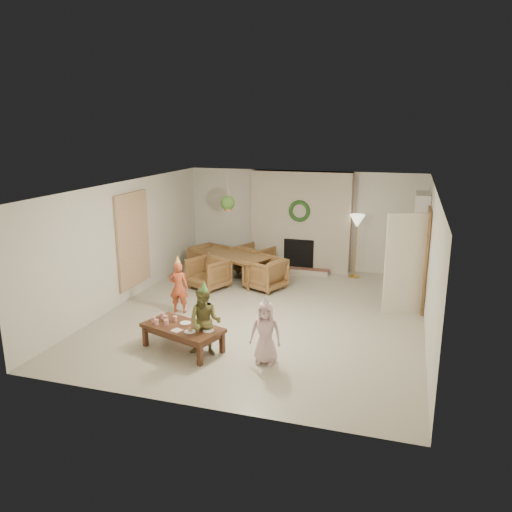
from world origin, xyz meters
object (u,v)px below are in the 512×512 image
at_px(child_pink, 265,332).
at_px(dining_table, 233,267).
at_px(child_plaid, 205,322).
at_px(coffee_table_top, 183,328).
at_px(dining_chair_near, 208,273).
at_px(dining_chair_far, 255,259).
at_px(child_red, 179,287).
at_px(dining_chair_right, 265,274).
at_px(dining_chair_left, 209,260).

bearing_deg(child_pink, dining_table, 112.23).
height_order(dining_table, child_plaid, child_plaid).
bearing_deg(coffee_table_top, dining_chair_near, 123.15).
bearing_deg(dining_table, coffee_table_top, -58.92).
height_order(coffee_table_top, child_plaid, child_plaid).
bearing_deg(dining_chair_far, dining_chair_near, 90.00).
height_order(dining_chair_far, child_red, child_red).
bearing_deg(child_red, child_pink, 133.59).
height_order(dining_chair_near, child_pink, child_pink).
xyz_separation_m(dining_chair_near, dining_chair_right, (1.25, 0.33, 0.00)).
distance_m(dining_chair_right, child_plaid, 3.50).
bearing_deg(coffee_table_top, child_plaid, 9.68).
relative_size(dining_chair_far, dining_chair_left, 1.00).
relative_size(child_red, child_pink, 1.04).
height_order(child_plaid, child_pink, child_plaid).
distance_m(dining_chair_left, dining_chair_right, 1.81).
xyz_separation_m(dining_chair_right, child_pink, (0.99, -3.47, 0.14)).
xyz_separation_m(dining_table, dining_chair_near, (-0.32, -0.74, 0.03)).
bearing_deg(dining_chair_far, coffee_table_top, 115.86).
distance_m(dining_table, child_red, 2.33).
relative_size(dining_chair_left, child_plaid, 0.70).
distance_m(dining_chair_near, child_pink, 3.86).
xyz_separation_m(dining_chair_near, dining_chair_far, (0.65, 1.48, 0.00)).
height_order(dining_chair_near, dining_chair_far, same).
xyz_separation_m(child_plaid, child_pink, (1.00, 0.02, -0.06)).
xyz_separation_m(dining_chair_far, child_red, (-0.63, -3.04, 0.16)).
height_order(dining_chair_far, coffee_table_top, dining_chair_far).
xyz_separation_m(dining_chair_right, coffee_table_top, (-0.43, -3.43, 0.02)).
relative_size(dining_chair_near, coffee_table_top, 0.59).
height_order(child_red, child_pink, child_red).
relative_size(dining_chair_right, child_pink, 0.79).
height_order(dining_table, child_red, child_red).
height_order(dining_table, dining_chair_left, dining_chair_left).
height_order(dining_table, dining_chair_far, dining_chair_far).
bearing_deg(coffee_table_top, child_red, 135.89).
height_order(dining_chair_near, child_red, child_red).
xyz_separation_m(child_red, child_pink, (2.22, -1.57, -0.02)).
bearing_deg(child_red, coffee_table_top, 106.41).
bearing_deg(dining_chair_far, child_pink, 132.78).
xyz_separation_m(dining_chair_left, child_pink, (2.66, -4.20, 0.14)).
relative_size(dining_chair_left, dining_chair_right, 1.00).
relative_size(dining_table, child_red, 1.78).
xyz_separation_m(dining_chair_left, child_red, (0.43, -2.63, 0.16)).
bearing_deg(child_red, dining_chair_near, -100.42).
bearing_deg(child_pink, dining_chair_left, 118.21).
xyz_separation_m(dining_chair_near, dining_chair_left, (-0.41, 1.06, 0.00)).
xyz_separation_m(dining_chair_right, child_plaid, (-0.00, -3.49, 0.20)).
relative_size(dining_table, child_pink, 1.85).
height_order(dining_chair_near, dining_chair_right, same).
relative_size(coffee_table_top, child_red, 1.30).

